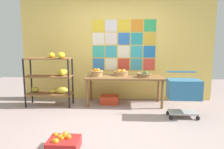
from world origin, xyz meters
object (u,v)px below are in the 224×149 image
shopping_cart (184,91)px  banana_shelf_unit (53,77)px  fruit_basket_back_left (144,74)px  orange_crate_foreground (63,143)px  fruit_basket_right (97,72)px  produce_crate_under_table (109,100)px  display_table (124,80)px  fruit_basket_left (121,73)px

shopping_cart → banana_shelf_unit: bearing=-179.5°
fruit_basket_back_left → orange_crate_foreground: 2.51m
fruit_basket_right → produce_crate_under_table: 0.72m
fruit_basket_back_left → fruit_basket_right: (-1.09, 0.06, 0.03)m
orange_crate_foreground → display_table: bearing=68.8°
fruit_basket_right → orange_crate_foreground: fruit_basket_right is taller
produce_crate_under_table → shopping_cart: size_ratio=0.48×
fruit_basket_right → produce_crate_under_table: fruit_basket_right is taller
fruit_basket_back_left → produce_crate_under_table: 1.02m
fruit_basket_back_left → produce_crate_under_table: fruit_basket_back_left is taller
banana_shelf_unit → fruit_basket_left: bearing=11.7°
fruit_basket_back_left → produce_crate_under_table: size_ratio=0.79×
display_table → fruit_basket_back_left: fruit_basket_back_left is taller
produce_crate_under_table → fruit_basket_back_left: bearing=-6.7°
fruit_basket_right → shopping_cart: size_ratio=0.33×
fruit_basket_left → orange_crate_foreground: 2.48m
fruit_basket_left → shopping_cart: shopping_cart is taller
banana_shelf_unit → orange_crate_foreground: bearing=-67.7°
fruit_basket_left → produce_crate_under_table: bearing=-156.5°
banana_shelf_unit → produce_crate_under_table: (1.28, 0.20, -0.57)m
banana_shelf_unit → fruit_basket_left: 1.58m
banana_shelf_unit → fruit_basket_right: banana_shelf_unit is taller
banana_shelf_unit → display_table: bearing=5.7°
fruit_basket_back_left → produce_crate_under_table: (-0.80, 0.09, -0.63)m
banana_shelf_unit → produce_crate_under_table: 1.42m
fruit_basket_back_left → orange_crate_foreground: fruit_basket_back_left is taller
fruit_basket_left → produce_crate_under_table: 0.70m
banana_shelf_unit → display_table: banana_shelf_unit is taller
banana_shelf_unit → fruit_basket_back_left: banana_shelf_unit is taller
display_table → shopping_cart: size_ratio=2.02×
fruit_basket_back_left → shopping_cart: size_ratio=0.38×
fruit_basket_right → fruit_basket_left: size_ratio=0.85×
display_table → fruit_basket_right: bearing=179.0°
produce_crate_under_table → orange_crate_foreground: 2.22m
banana_shelf_unit → produce_crate_under_table: size_ratio=2.89×
fruit_basket_left → banana_shelf_unit: bearing=-168.3°
orange_crate_foreground → fruit_basket_back_left: bearing=58.5°
fruit_basket_back_left → orange_crate_foreground: size_ratio=0.79×
display_table → fruit_basket_back_left: bearing=-6.7°
fruit_basket_back_left → banana_shelf_unit: bearing=-177.0°
fruit_basket_back_left → fruit_basket_left: fruit_basket_left is taller
display_table → banana_shelf_unit: bearing=-174.3°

